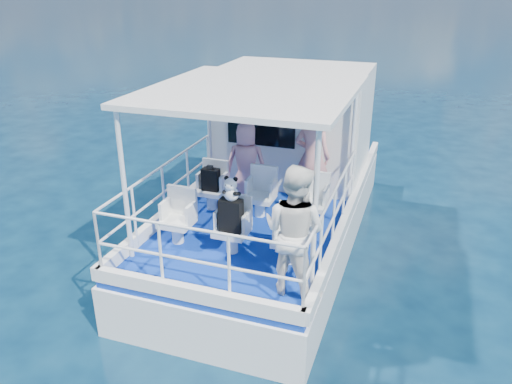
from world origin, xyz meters
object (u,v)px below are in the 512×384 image
backpack_center (231,216)px  panda (231,189)px  passenger_port_fwd (246,164)px  passenger_stbd_aft (294,231)px

backpack_center → panda: 0.43m
passenger_port_fwd → backpack_center: bearing=93.7°
passenger_stbd_aft → backpack_center: 1.28m
panda → passenger_stbd_aft: bearing=-29.1°
backpack_center → panda: bearing=-32.5°
panda → passenger_port_fwd: bearing=103.8°
passenger_port_fwd → backpack_center: size_ratio=2.99×
backpack_center → passenger_stbd_aft: bearing=-29.1°
passenger_stbd_aft → backpack_center: size_ratio=3.51×
backpack_center → panda: size_ratio=1.38×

